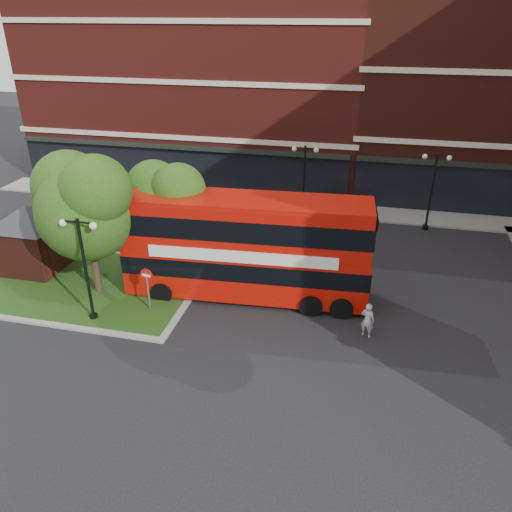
% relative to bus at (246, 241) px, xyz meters
% --- Properties ---
extents(ground, '(120.00, 120.00, 0.00)m').
position_rel_bus_xyz_m(ground, '(-0.76, -4.00, -2.91)').
color(ground, black).
rests_on(ground, ground).
extents(pavement_far, '(44.00, 3.00, 0.12)m').
position_rel_bus_xyz_m(pavement_far, '(-0.76, 12.50, -2.85)').
color(pavement_far, slate).
rests_on(pavement_far, ground).
extents(terrace_far_left, '(26.00, 12.00, 14.00)m').
position_rel_bus_xyz_m(terrace_far_left, '(-8.76, 20.00, 4.09)').
color(terrace_far_left, maroon).
rests_on(terrace_far_left, ground).
extents(terrace_far_right, '(18.00, 12.00, 16.00)m').
position_rel_bus_xyz_m(terrace_far_right, '(13.24, 20.00, 5.09)').
color(terrace_far_right, '#471911').
rests_on(terrace_far_right, ground).
extents(traffic_island, '(12.60, 7.60, 0.15)m').
position_rel_bus_xyz_m(traffic_island, '(-8.76, -1.00, -2.85)').
color(traffic_island, gray).
rests_on(traffic_island, ground).
extents(kiosk, '(6.51, 6.51, 3.60)m').
position_rel_bus_xyz_m(kiosk, '(-11.76, 0.00, -0.60)').
color(kiosk, '#471911').
rests_on(kiosk, traffic_island).
extents(tree_island_west, '(5.40, 4.71, 7.21)m').
position_rel_bus_xyz_m(tree_island_west, '(-7.36, -1.42, 1.88)').
color(tree_island_west, '#2D2116').
rests_on(tree_island_west, ground).
extents(tree_island_east, '(4.46, 3.90, 6.29)m').
position_rel_bus_xyz_m(tree_island_east, '(-4.34, 1.06, 1.33)').
color(tree_island_east, '#2D2116').
rests_on(tree_island_east, ground).
extents(lamp_island, '(1.72, 0.36, 5.00)m').
position_rel_bus_xyz_m(lamp_island, '(-6.26, -3.80, -0.09)').
color(lamp_island, black).
rests_on(lamp_island, ground).
extents(lamp_far_left, '(1.72, 0.36, 5.00)m').
position_rel_bus_xyz_m(lamp_far_left, '(1.24, 10.50, -0.09)').
color(lamp_far_left, black).
rests_on(lamp_far_left, ground).
extents(lamp_far_right, '(1.72, 0.36, 5.00)m').
position_rel_bus_xyz_m(lamp_far_right, '(9.24, 10.50, -0.09)').
color(lamp_far_right, black).
rests_on(lamp_far_right, ground).
extents(bus, '(11.78, 3.40, 4.44)m').
position_rel_bus_xyz_m(bus, '(0.00, 0.00, 0.00)').
color(bus, '#B11007').
rests_on(bus, ground).
extents(woman, '(0.69, 0.56, 1.64)m').
position_rel_bus_xyz_m(woman, '(5.90, -2.24, -2.09)').
color(woman, '#999A9C').
rests_on(woman, ground).
extents(car_silver, '(3.88, 1.89, 1.27)m').
position_rel_bus_xyz_m(car_silver, '(-3.04, 10.50, -2.28)').
color(car_silver, '#AEAFB5').
rests_on(car_silver, ground).
extents(car_white, '(4.26, 1.64, 1.39)m').
position_rel_bus_xyz_m(car_white, '(3.87, 11.15, -2.22)').
color(car_white, silver).
rests_on(car_white, ground).
extents(no_entry_sign, '(0.62, 0.14, 2.24)m').
position_rel_bus_xyz_m(no_entry_sign, '(-4.07, -2.50, -1.32)').
color(no_entry_sign, slate).
rests_on(no_entry_sign, ground).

